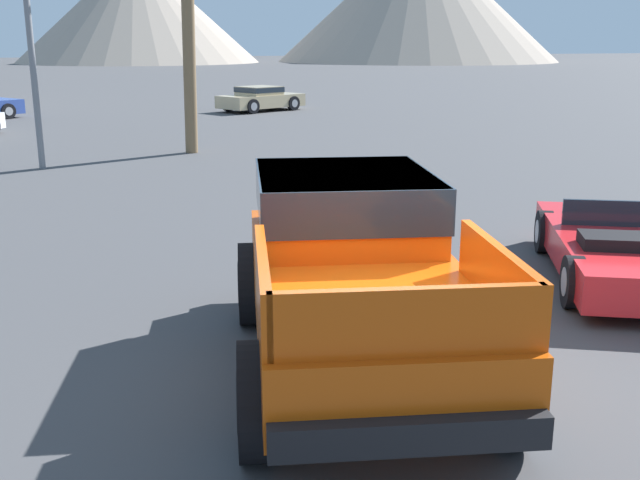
{
  "coord_description": "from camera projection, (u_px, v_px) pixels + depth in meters",
  "views": [
    {
      "loc": [
        -2.95,
        -6.02,
        3.19
      ],
      "look_at": [
        -0.2,
        1.27,
        1.11
      ],
      "focal_mm": 42.0,
      "sensor_mm": 36.0,
      "label": 1
    }
  ],
  "objects": [
    {
      "name": "ground_plane",
      "position": [
        385.0,
        380.0,
        7.27
      ],
      "size": [
        320.0,
        320.0,
        0.0
      ],
      "primitive_type": "plane",
      "color": "#424244"
    },
    {
      "name": "orange_pickup_truck",
      "position": [
        352.0,
        260.0,
        7.48
      ],
      "size": [
        3.21,
        5.31,
        1.85
      ],
      "rotation": [
        0.0,
        0.0,
        -0.26
      ],
      "color": "#CC4C0C",
      "rests_on": "ground_plane"
    },
    {
      "name": "distant_mountain_range",
      "position": [
        135.0,
        4.0,
        106.91
      ],
      "size": [
        168.91,
        49.77,
        20.01
      ],
      "color": "gray",
      "rests_on": "ground_plane"
    },
    {
      "name": "red_convertible_car",
      "position": [
        625.0,
        251.0,
        10.21
      ],
      "size": [
        3.6,
        4.47,
        1.02
      ],
      "rotation": [
        0.0,
        0.0,
        -0.51
      ],
      "color": "red",
      "rests_on": "ground_plane"
    },
    {
      "name": "parked_car_tan",
      "position": [
        261.0,
        98.0,
        35.11
      ],
      "size": [
        4.44,
        3.33,
        1.15
      ],
      "rotation": [
        0.0,
        0.0,
        5.14
      ],
      "color": "tan",
      "rests_on": "ground_plane"
    }
  ]
}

